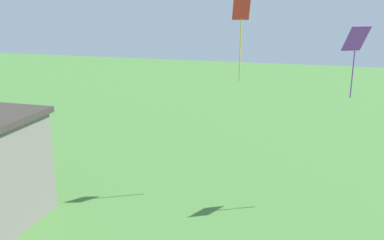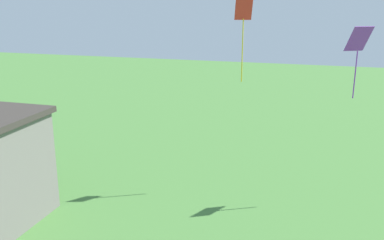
# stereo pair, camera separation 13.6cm
# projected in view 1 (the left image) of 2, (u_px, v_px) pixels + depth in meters

# --- Properties ---
(kite_purple_streamer) EXTENTS (1.10, 1.02, 3.00)m
(kite_purple_streamer) POSITION_uv_depth(u_px,v_px,m) (355.00, 46.00, 17.56)
(kite_purple_streamer) COLOR purple
(kite_red_diamond) EXTENTS (0.84, 0.66, 3.65)m
(kite_red_diamond) POSITION_uv_depth(u_px,v_px,m) (241.00, 22.00, 18.61)
(kite_red_diamond) COLOR red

